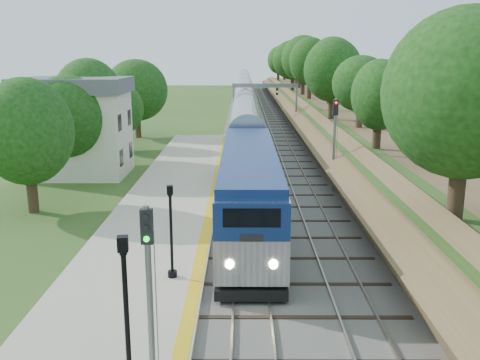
{
  "coord_description": "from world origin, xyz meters",
  "views": [
    {
      "loc": [
        -0.35,
        -13.49,
        9.86
      ],
      "look_at": [
        -0.5,
        16.34,
        2.8
      ],
      "focal_mm": 40.0,
      "sensor_mm": 36.0,
      "label": 1
    }
  ],
  "objects_px": {
    "station_building": "(76,126)",
    "lamppost_far": "(171,237)",
    "train": "(245,100)",
    "signal_farside": "(334,135)",
    "lamppost_mid": "(127,324)",
    "signal_gantry": "(265,95)",
    "signal_platform": "(149,281)"
  },
  "relations": [
    {
      "from": "lamppost_far",
      "to": "signal_platform",
      "type": "distance_m",
      "value": 8.34
    },
    {
      "from": "train",
      "to": "signal_farside",
      "type": "height_order",
      "value": "signal_farside"
    },
    {
      "from": "lamppost_mid",
      "to": "station_building",
      "type": "bearing_deg",
      "value": 109.21
    },
    {
      "from": "signal_gantry",
      "to": "signal_platform",
      "type": "height_order",
      "value": "signal_gantry"
    },
    {
      "from": "signal_gantry",
      "to": "lamppost_far",
      "type": "height_order",
      "value": "signal_gantry"
    },
    {
      "from": "station_building",
      "to": "lamppost_far",
      "type": "distance_m",
      "value": 24.31
    },
    {
      "from": "signal_gantry",
      "to": "lamppost_mid",
      "type": "xyz_separation_m",
      "value": [
        -6.07,
        -54.83,
        -2.35
      ]
    },
    {
      "from": "train",
      "to": "signal_farside",
      "type": "xyz_separation_m",
      "value": [
        6.2,
        -52.02,
        1.93
      ]
    },
    {
      "from": "train",
      "to": "signal_platform",
      "type": "bearing_deg",
      "value": -92.18
    },
    {
      "from": "signal_gantry",
      "to": "signal_platform",
      "type": "relative_size",
      "value": 1.5
    },
    {
      "from": "train",
      "to": "signal_farside",
      "type": "bearing_deg",
      "value": -83.2
    },
    {
      "from": "lamppost_far",
      "to": "signal_farside",
      "type": "distance_m",
      "value": 18.86
    },
    {
      "from": "train",
      "to": "lamppost_mid",
      "type": "relative_size",
      "value": 30.48
    },
    {
      "from": "signal_gantry",
      "to": "lamppost_mid",
      "type": "height_order",
      "value": "signal_gantry"
    },
    {
      "from": "station_building",
      "to": "signal_farside",
      "type": "height_order",
      "value": "station_building"
    },
    {
      "from": "signal_gantry",
      "to": "signal_platform",
      "type": "distance_m",
      "value": 55.24
    },
    {
      "from": "signal_farside",
      "to": "station_building",
      "type": "bearing_deg",
      "value": 164.24
    },
    {
      "from": "lamppost_mid",
      "to": "signal_farside",
      "type": "bearing_deg",
      "value": 67.91
    },
    {
      "from": "train",
      "to": "signal_farside",
      "type": "distance_m",
      "value": 52.43
    },
    {
      "from": "signal_gantry",
      "to": "signal_farside",
      "type": "distance_m",
      "value": 30.92
    },
    {
      "from": "train",
      "to": "lamppost_far",
      "type": "bearing_deg",
      "value": -92.86
    },
    {
      "from": "signal_platform",
      "to": "lamppost_mid",
      "type": "bearing_deg",
      "value": 169.33
    },
    {
      "from": "station_building",
      "to": "train",
      "type": "bearing_deg",
      "value": 73.19
    },
    {
      "from": "station_building",
      "to": "lamppost_mid",
      "type": "distance_m",
      "value": 31.64
    },
    {
      "from": "lamppost_far",
      "to": "signal_farside",
      "type": "bearing_deg",
      "value": 59.18
    },
    {
      "from": "lamppost_far",
      "to": "signal_platform",
      "type": "xyz_separation_m",
      "value": [
        0.51,
        -8.17,
        1.6
      ]
    },
    {
      "from": "station_building",
      "to": "signal_gantry",
      "type": "relative_size",
      "value": 1.02
    },
    {
      "from": "signal_platform",
      "to": "train",
      "type": "bearing_deg",
      "value": 87.82
    },
    {
      "from": "lamppost_far",
      "to": "train",
      "type": "bearing_deg",
      "value": 87.14
    },
    {
      "from": "station_building",
      "to": "lamppost_mid",
      "type": "xyz_separation_m",
      "value": [
        10.4,
        -29.84,
        -1.62
      ]
    },
    {
      "from": "station_building",
      "to": "signal_platform",
      "type": "bearing_deg",
      "value": -69.68
    },
    {
      "from": "signal_gantry",
      "to": "train",
      "type": "relative_size",
      "value": 0.06
    }
  ]
}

